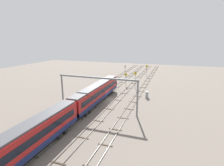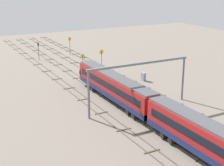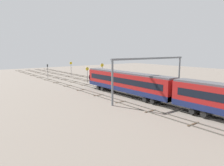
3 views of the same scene
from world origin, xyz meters
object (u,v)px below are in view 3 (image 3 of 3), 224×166
Objects in this scene: speed_sign_far_trackside at (71,66)px; speed_sign_mid_trackside at (102,70)px; signal_light_trackside_approach at (48,69)px; speed_sign_near_foreground at (87,72)px; relay_cabinet at (138,82)px; overhead_gantry at (151,67)px.

speed_sign_mid_trackside is at bearing 178.17° from speed_sign_far_trackside.
speed_sign_near_foreground is at bearing -164.10° from signal_light_trackside_approach.
speed_sign_far_trackside reaches higher than speed_sign_near_foreground.
speed_sign_mid_trackside is 11.07m from relay_cabinet.
speed_sign_far_trackside is 1.10× the size of signal_light_trackside_approach.
signal_light_trackside_approach is (20.00, 8.88, -0.68)m from speed_sign_mid_trackside.
overhead_gantry is 3.74× the size of speed_sign_far_trackside.
relay_cabinet is at bearing -153.96° from signal_light_trackside_approach.
signal_light_trackside_approach reaches higher than relay_cabinet.
overhead_gantry is at bearing 169.66° from speed_sign_mid_trackside.
relay_cabinet is (-9.24, -5.41, -2.81)m from speed_sign_mid_trackside.
signal_light_trackside_approach is at bearing 26.04° from relay_cabinet.
overhead_gantry reaches higher than speed_sign_mid_trackside.
overhead_gantry is at bearing 179.24° from speed_sign_near_foreground.
speed_sign_near_foreground is 20.03m from speed_sign_far_trackside.
overhead_gantry is 3.42× the size of speed_sign_mid_trackside.
overhead_gantry is 44.44m from speed_sign_far_trackside.
overhead_gantry is at bearing 144.31° from relay_cabinet.
overhead_gantry reaches higher than speed_sign_near_foreground.
signal_light_trackside_approach reaches higher than speed_sign_near_foreground.
speed_sign_near_foreground is 14.74m from relay_cabinet.
speed_sign_near_foreground is at bearing 167.11° from speed_sign_far_trackside.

